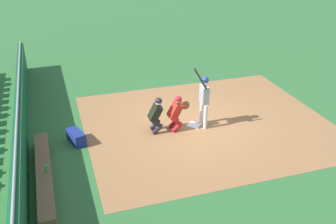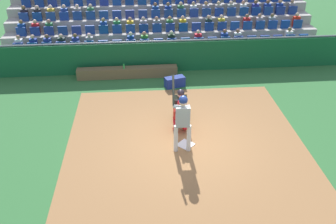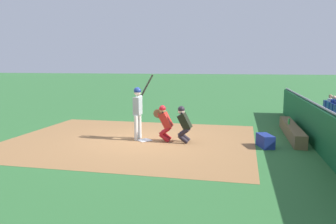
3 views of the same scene
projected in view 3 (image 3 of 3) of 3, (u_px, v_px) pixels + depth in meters
The scene contains 10 objects.
ground_plane at pixel (144, 141), 11.93m from camera, with size 160.00×160.00×0.00m, color #2E6732.
infield_dirt_patch at pixel (131, 140), 12.04m from camera, with size 7.31×8.54×0.01m, color #96683E.
home_plate_marker at pixel (144, 140), 11.93m from camera, with size 0.44×0.44×0.02m, color white.
batter_at_plate at pixel (138, 107), 11.97m from camera, with size 0.56×0.65×2.31m.
catcher_crouching at pixel (164, 121), 11.78m from camera, with size 0.46×0.71×1.27m.
home_plate_umpire at pixel (184, 122), 11.56m from camera, with size 0.47×0.49×1.27m.
dugout_wall at pixel (319, 128), 10.68m from camera, with size 15.99×0.24×1.39m.
dugout_bench at pixel (292, 131), 12.59m from camera, with size 4.20×0.40×0.44m, color brown.
water_bottle_on_bench at pixel (289, 121), 12.69m from camera, with size 0.07×0.07×0.21m, color green.
equipment_duffel_bag at pixel (265, 141), 10.97m from camera, with size 0.79×0.36×0.41m, color navy.
Camera 3 is at (-11.26, -3.21, 2.66)m, focal length 36.42 mm.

